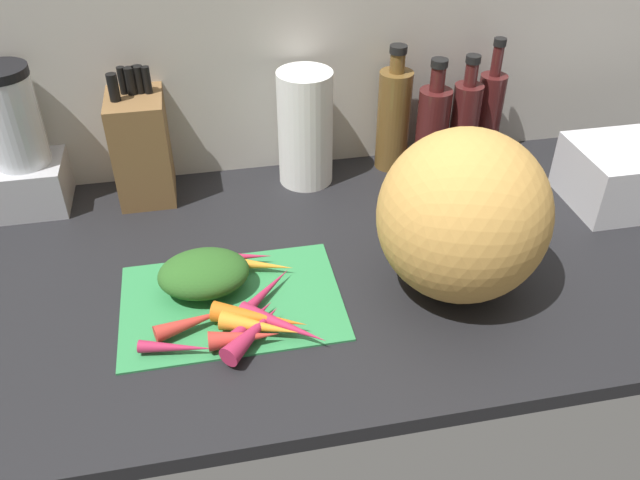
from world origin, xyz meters
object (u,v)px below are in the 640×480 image
at_px(carrot_5, 176,348).
at_px(bottle_3, 488,114).
at_px(carrot_7, 260,326).
at_px(blender_appliance, 21,150).
at_px(knife_block, 142,144).
at_px(carrot_4, 254,332).
at_px(carrot_0, 260,318).
at_px(carrot_2, 232,257).
at_px(bottle_1, 432,128).
at_px(carrot_10, 252,321).
at_px(dish_rack, 637,173).
at_px(cutting_board, 232,301).
at_px(carrot_1, 261,265).
at_px(paper_towel_roll, 305,128).
at_px(carrot_8, 283,325).
at_px(bottle_0, 394,118).
at_px(carrot_6, 264,294).
at_px(winter_squash, 463,216).
at_px(carrot_3, 244,338).
at_px(bottle_2, 464,124).
at_px(carrot_9, 193,322).

distance_m(carrot_5, bottle_3, 0.90).
bearing_deg(carrot_7, blender_appliance, 130.32).
xyz_separation_m(knife_block, blender_appliance, (-0.24, -0.01, 0.01)).
bearing_deg(carrot_4, carrot_0, 66.57).
height_order(carrot_2, bottle_1, bottle_1).
xyz_separation_m(carrot_0, carrot_10, (-0.01, 0.00, -0.01)).
relative_size(carrot_10, dish_rack, 0.39).
xyz_separation_m(cutting_board, carrot_0, (0.04, -0.07, 0.02)).
relative_size(cutting_board, bottle_3, 1.33).
bearing_deg(carrot_5, carrot_1, 48.95).
bearing_deg(bottle_3, paper_towel_roll, -177.36).
xyz_separation_m(carrot_5, carrot_8, (0.17, 0.01, 0.00)).
distance_m(carrot_0, bottle_0, 0.62).
distance_m(carrot_0, knife_block, 0.52).
height_order(carrot_10, paper_towel_roll, paper_towel_roll).
distance_m(carrot_8, bottle_0, 0.62).
height_order(carrot_2, carrot_6, carrot_2).
bearing_deg(winter_squash, carrot_0, -172.60).
relative_size(carrot_5, knife_block, 0.42).
height_order(carrot_1, carrot_4, carrot_4).
distance_m(carrot_3, paper_towel_roll, 0.55).
xyz_separation_m(carrot_1, dish_rack, (0.81, 0.10, 0.04)).
height_order(carrot_1, winter_squash, winter_squash).
bearing_deg(carrot_2, carrot_7, -82.08).
bearing_deg(bottle_0, carrot_4, -126.30).
distance_m(carrot_7, bottle_0, 0.64).
height_order(carrot_4, bottle_2, bottle_2).
distance_m(carrot_8, paper_towel_roll, 0.51).
bearing_deg(bottle_2, carrot_10, -139.95).
height_order(carrot_5, knife_block, knife_block).
distance_m(cutting_board, bottle_3, 0.76).
bearing_deg(knife_block, carrot_8, -66.34).
height_order(carrot_9, winter_squash, winter_squash).
height_order(carrot_0, bottle_0, bottle_0).
bearing_deg(carrot_10, bottle_3, 38.48).
height_order(carrot_9, bottle_0, bottle_0).
xyz_separation_m(carrot_9, bottle_2, (0.63, 0.44, 0.09)).
bearing_deg(carrot_0, bottle_0, 52.99).
relative_size(carrot_1, bottle_2, 0.45).
bearing_deg(paper_towel_roll, cutting_board, -117.60).
relative_size(carrot_4, bottle_2, 0.50).
bearing_deg(paper_towel_roll, carrot_4, -109.56).
relative_size(bottle_2, dish_rack, 0.95).
bearing_deg(carrot_7, carrot_1, 82.11).
bearing_deg(bottle_0, blender_appliance, -178.98).
bearing_deg(carrot_8, dish_rack, 18.43).
bearing_deg(paper_towel_roll, carrot_8, -104.60).
bearing_deg(carrot_1, knife_block, 121.48).
xyz_separation_m(carrot_1, bottle_0, (0.35, 0.34, 0.10)).
distance_m(carrot_6, carrot_9, 0.13).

